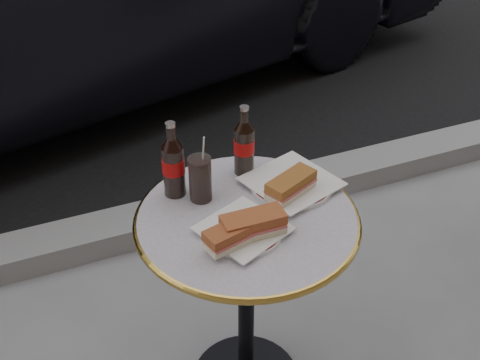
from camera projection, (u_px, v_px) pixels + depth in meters
name	position (u px, v px, depth m)	size (l,w,h in m)	color
curb	(168.00, 219.00, 2.71)	(40.00, 0.20, 0.12)	gray
bistro_table	(246.00, 309.00, 1.85)	(0.62, 0.62, 0.73)	#BAB2C4
plate_left	(243.00, 231.00, 1.58)	(0.21, 0.21, 0.01)	white
plate_right	(291.00, 184.00, 1.75)	(0.24, 0.24, 0.01)	white
sandwich_left_a	(232.00, 236.00, 1.52)	(0.15, 0.07, 0.05)	#9A4B27
sandwich_left_b	(253.00, 225.00, 1.54)	(0.16, 0.08, 0.06)	#A24E29
sandwich_right	(291.00, 186.00, 1.68)	(0.15, 0.07, 0.05)	#985A26
cola_bottle_left	(173.00, 159.00, 1.66)	(0.07, 0.07, 0.23)	black
cola_bottle_right	(244.00, 140.00, 1.75)	(0.06, 0.06, 0.22)	black
cola_glass	(200.00, 179.00, 1.67)	(0.07, 0.07, 0.14)	black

